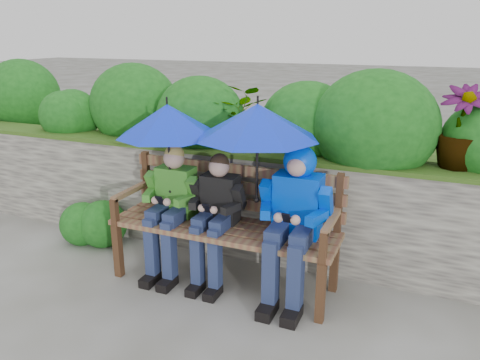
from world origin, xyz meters
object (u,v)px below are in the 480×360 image
at_px(umbrella_left, 168,120).
at_px(boy_middle, 216,212).
at_px(boy_right, 294,212).
at_px(boy_left, 171,203).
at_px(park_bench, 227,217).
at_px(umbrella_right, 257,121).

bearing_deg(umbrella_left, boy_middle, -2.79).
bearing_deg(boy_right, umbrella_left, 178.93).
bearing_deg(boy_left, boy_right, 0.21).
height_order(park_bench, umbrella_left, umbrella_left).
bearing_deg(boy_left, umbrella_right, 3.43).
xyz_separation_m(boy_right, umbrella_right, (-0.33, 0.04, 0.67)).
height_order(boy_right, umbrella_right, umbrella_right).
xyz_separation_m(park_bench, boy_right, (0.61, -0.09, 0.17)).
height_order(park_bench, boy_right, boy_right).
xyz_separation_m(boy_right, umbrella_left, (-1.11, 0.02, 0.63)).
height_order(boy_right, umbrella_left, umbrella_left).
bearing_deg(park_bench, umbrella_right, -9.08).
height_order(umbrella_left, umbrella_right, umbrella_right).
xyz_separation_m(boy_left, umbrella_left, (-0.01, 0.02, 0.72)).
xyz_separation_m(park_bench, boy_middle, (-0.06, -0.09, 0.07)).
relative_size(park_bench, umbrella_right, 1.99).
relative_size(boy_left, boy_middle, 1.03).
distance_m(park_bench, umbrella_right, 0.89).
relative_size(boy_left, umbrella_right, 1.19).
distance_m(park_bench, boy_right, 0.64).
height_order(boy_left, umbrella_left, umbrella_left).
distance_m(boy_left, boy_middle, 0.43).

